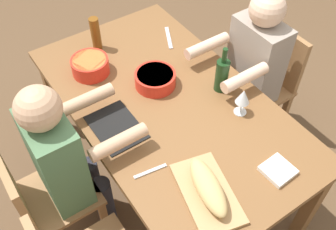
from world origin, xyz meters
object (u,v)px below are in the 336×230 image
(serving_bowl_fruit, at_px, (90,65))
(wine_glass, at_px, (243,97))
(chair_near_center, at_px, (265,80))
(chair_far_center, at_px, (42,197))
(serving_bowl_salad, at_px, (155,78))
(napkin_stack, at_px, (278,170))
(diner_far_center, at_px, (66,158))
(bread_loaf, at_px, (208,187))
(dining_table, at_px, (168,112))
(wine_bottle, at_px, (222,75))
(cutting_board, at_px, (207,193))
(beer_bottle, at_px, (96,34))
(diner_near_center, at_px, (250,66))

(serving_bowl_fruit, relative_size, wine_glass, 1.34)
(chair_near_center, distance_m, serving_bowl_fruit, 1.20)
(chair_far_center, bearing_deg, serving_bowl_salad, -79.26)
(napkin_stack, bearing_deg, diner_far_center, 49.79)
(serving_bowl_salad, xyz_separation_m, bread_loaf, (-0.74, 0.20, 0.02))
(dining_table, height_order, chair_near_center, chair_near_center)
(serving_bowl_salad, xyz_separation_m, napkin_stack, (-0.84, -0.16, -0.04))
(wine_bottle, distance_m, napkin_stack, 0.62)
(bread_loaf, xyz_separation_m, wine_glass, (0.30, -0.46, 0.05))
(serving_bowl_fruit, relative_size, cutting_board, 0.56)
(cutting_board, bearing_deg, beer_bottle, -3.71)
(napkin_stack, bearing_deg, wine_bottle, -12.71)
(chair_near_center, distance_m, napkin_stack, 0.97)
(beer_bottle, bearing_deg, wine_bottle, -150.71)
(serving_bowl_fruit, bearing_deg, diner_near_center, -118.13)
(cutting_board, xyz_separation_m, bread_loaf, (0.00, 0.00, 0.06))
(diner_near_center, height_order, serving_bowl_salad, diner_near_center)
(serving_bowl_fruit, xyz_separation_m, wine_glass, (-0.75, -0.52, 0.06))
(chair_far_center, height_order, napkin_stack, chair_far_center)
(dining_table, distance_m, serving_bowl_salad, 0.21)
(diner_far_center, xyz_separation_m, serving_bowl_fruit, (0.47, -0.39, 0.10))
(chair_far_center, relative_size, wine_glass, 5.12)
(serving_bowl_salad, bearing_deg, napkin_stack, -169.43)
(chair_near_center, relative_size, cutting_board, 2.12)
(serving_bowl_fruit, xyz_separation_m, beer_bottle, (0.19, -0.14, 0.05))
(chair_far_center, xyz_separation_m, wine_glass, (-0.29, -1.10, 0.37))
(chair_near_center, height_order, beer_bottle, beer_bottle)
(serving_bowl_fruit, bearing_deg, wine_glass, -145.11)
(wine_bottle, bearing_deg, diner_near_center, -75.78)
(chair_far_center, distance_m, wine_bottle, 1.18)
(napkin_stack, bearing_deg, dining_table, 14.40)
(chair_far_center, bearing_deg, cutting_board, -132.89)
(diner_far_center, bearing_deg, chair_far_center, 90.00)
(dining_table, height_order, chair_far_center, chair_far_center)
(serving_bowl_fruit, height_order, wine_bottle, wine_bottle)
(serving_bowl_fruit, distance_m, cutting_board, 1.06)
(dining_table, bearing_deg, diner_far_center, 90.00)
(dining_table, bearing_deg, serving_bowl_salad, -6.61)
(diner_near_center, distance_m, beer_bottle, 0.99)
(bread_loaf, relative_size, wine_glass, 1.93)
(diner_far_center, height_order, napkin_stack, diner_far_center)
(serving_bowl_fruit, height_order, wine_glass, wine_glass)
(wine_glass, height_order, napkin_stack, wine_glass)
(dining_table, distance_m, wine_glass, 0.45)
(beer_bottle, relative_size, wine_glass, 1.33)
(dining_table, distance_m, chair_far_center, 0.83)
(beer_bottle, bearing_deg, diner_near_center, -131.72)
(chair_far_center, distance_m, bread_loaf, 0.92)
(cutting_board, height_order, bread_loaf, bread_loaf)
(diner_far_center, bearing_deg, wine_bottle, -94.94)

